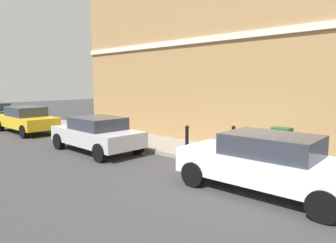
{
  "coord_description": "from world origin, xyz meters",
  "views": [
    {
      "loc": [
        -7.02,
        -4.05,
        2.63
      ],
      "look_at": [
        1.29,
        3.51,
        1.2
      ],
      "focal_mm": 32.14,
      "sensor_mm": 36.0,
      "label": 1
    }
  ],
  "objects_px": {
    "bollard_far_kerb": "(187,139)",
    "car_silver": "(97,133)",
    "car_yellow": "(26,119)",
    "utility_cabinet": "(281,148)",
    "bollard_near_cabinet": "(233,139)",
    "car_white": "(266,162)"
  },
  "relations": [
    {
      "from": "car_white",
      "to": "utility_cabinet",
      "type": "xyz_separation_m",
      "value": [
        2.2,
        0.51,
        -0.07
      ]
    },
    {
      "from": "car_silver",
      "to": "car_yellow",
      "type": "height_order",
      "value": "car_yellow"
    },
    {
      "from": "car_white",
      "to": "utility_cabinet",
      "type": "distance_m",
      "value": 2.26
    },
    {
      "from": "bollard_near_cabinet",
      "to": "bollard_far_kerb",
      "type": "xyz_separation_m",
      "value": [
        -1.01,
        1.24,
        0.0
      ]
    },
    {
      "from": "bollard_near_cabinet",
      "to": "bollard_far_kerb",
      "type": "bearing_deg",
      "value": 129.19
    },
    {
      "from": "car_white",
      "to": "car_yellow",
      "type": "distance_m",
      "value": 13.35
    },
    {
      "from": "car_white",
      "to": "bollard_far_kerb",
      "type": "distance_m",
      "value": 3.69
    },
    {
      "from": "bollard_far_kerb",
      "to": "car_silver",
      "type": "bearing_deg",
      "value": 113.9
    },
    {
      "from": "car_yellow",
      "to": "bollard_near_cabinet",
      "type": "bearing_deg",
      "value": -167.36
    },
    {
      "from": "car_yellow",
      "to": "bollard_near_cabinet",
      "type": "height_order",
      "value": "car_yellow"
    },
    {
      "from": "car_yellow",
      "to": "bollard_near_cabinet",
      "type": "xyz_separation_m",
      "value": [
        2.38,
        -11.14,
        -0.02
      ]
    },
    {
      "from": "bollard_far_kerb",
      "to": "car_white",
      "type": "bearing_deg",
      "value": -110.47
    },
    {
      "from": "car_silver",
      "to": "utility_cabinet",
      "type": "height_order",
      "value": "car_silver"
    },
    {
      "from": "car_silver",
      "to": "bollard_far_kerb",
      "type": "relative_size",
      "value": 3.92
    },
    {
      "from": "car_white",
      "to": "car_yellow",
      "type": "relative_size",
      "value": 0.97
    },
    {
      "from": "car_white",
      "to": "bollard_far_kerb",
      "type": "xyz_separation_m",
      "value": [
        1.29,
        3.45,
        -0.05
      ]
    },
    {
      "from": "bollard_near_cabinet",
      "to": "utility_cabinet",
      "type": "bearing_deg",
      "value": -93.35
    },
    {
      "from": "car_white",
      "to": "bollard_near_cabinet",
      "type": "xyz_separation_m",
      "value": [
        2.3,
        2.22,
        -0.05
      ]
    },
    {
      "from": "utility_cabinet",
      "to": "car_silver",
      "type": "bearing_deg",
      "value": 110.79
    },
    {
      "from": "utility_cabinet",
      "to": "bollard_near_cabinet",
      "type": "relative_size",
      "value": 1.11
    },
    {
      "from": "car_yellow",
      "to": "car_silver",
      "type": "bearing_deg",
      "value": 179.83
    },
    {
      "from": "car_silver",
      "to": "bollard_near_cabinet",
      "type": "distance_m",
      "value": 5.15
    }
  ]
}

